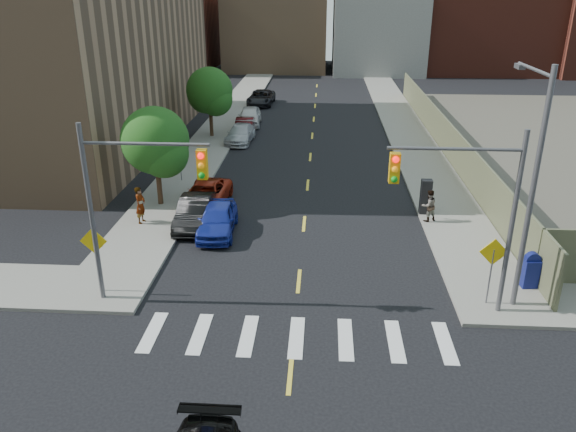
# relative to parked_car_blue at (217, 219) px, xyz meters

# --- Properties ---
(ground) EXTENTS (160.00, 160.00, 0.00)m
(ground) POSITION_rel_parked_car_blue_xyz_m (4.20, -12.59, -0.73)
(ground) COLOR black
(ground) RESTS_ON ground
(sidewalk_nw) EXTENTS (3.50, 73.00, 0.15)m
(sidewalk_nw) POSITION_rel_parked_car_blue_xyz_m (-3.55, 28.91, -0.66)
(sidewalk_nw) COLOR gray
(sidewalk_nw) RESTS_ON ground
(sidewalk_ne) EXTENTS (3.50, 73.00, 0.15)m
(sidewalk_ne) POSITION_rel_parked_car_blue_xyz_m (11.95, 28.91, -0.66)
(sidewalk_ne) COLOR gray
(sidewalk_ne) RESTS_ON ground
(fence_north) EXTENTS (0.12, 44.00, 2.50)m
(fence_north) POSITION_rel_parked_car_blue_xyz_m (13.80, 15.41, 0.52)
(fence_north) COLOR #585B40
(fence_north) RESTS_ON ground
(building_nw) EXTENTS (22.00, 30.00, 16.00)m
(building_nw) POSITION_rel_parked_car_blue_xyz_m (-17.80, 17.41, 7.27)
(building_nw) COLOR #8C6B4C
(building_nw) RESTS_ON ground
(bg_bldg_west) EXTENTS (14.00, 18.00, 12.00)m
(bg_bldg_west) POSITION_rel_parked_car_blue_xyz_m (-17.80, 57.41, 5.27)
(bg_bldg_west) COLOR #592319
(bg_bldg_west) RESTS_ON ground
(bg_bldg_midwest) EXTENTS (14.00, 16.00, 15.00)m
(bg_bldg_midwest) POSITION_rel_parked_car_blue_xyz_m (-1.80, 59.41, 6.77)
(bg_bldg_midwest) COLOR #8C6B4C
(bg_bldg_midwest) RESTS_ON ground
(bg_bldg_center) EXTENTS (12.00, 16.00, 10.00)m
(bg_bldg_center) POSITION_rel_parked_car_blue_xyz_m (12.20, 57.41, 4.27)
(bg_bldg_center) COLOR gray
(bg_bldg_center) RESTS_ON ground
(bg_bldg_east) EXTENTS (18.00, 18.00, 16.00)m
(bg_bldg_east) POSITION_rel_parked_car_blue_xyz_m (26.20, 59.41, 7.27)
(bg_bldg_east) COLOR #592319
(bg_bldg_east) RESTS_ON ground
(signal_nw) EXTENTS (4.59, 0.30, 7.00)m
(signal_nw) POSITION_rel_parked_car_blue_xyz_m (-1.78, -6.59, 3.80)
(signal_nw) COLOR #59595E
(signal_nw) RESTS_ON ground
(signal_ne) EXTENTS (4.59, 0.30, 7.00)m
(signal_ne) POSITION_rel_parked_car_blue_xyz_m (10.18, -6.59, 3.80)
(signal_ne) COLOR #59595E
(signal_ne) RESTS_ON ground
(streetlight_ne) EXTENTS (0.25, 3.70, 9.00)m
(streetlight_ne) POSITION_rel_parked_car_blue_xyz_m (12.40, -5.69, 4.49)
(streetlight_ne) COLOR #59595E
(streetlight_ne) RESTS_ON ground
(warn_sign_nw) EXTENTS (1.06, 0.06, 2.83)m
(warn_sign_nw) POSITION_rel_parked_car_blue_xyz_m (-3.60, -6.09, 1.26)
(warn_sign_nw) COLOR #59595E
(warn_sign_nw) RESTS_ON ground
(warn_sign_ne) EXTENTS (1.06, 0.06, 2.83)m
(warn_sign_ne) POSITION_rel_parked_car_blue_xyz_m (11.40, -6.09, 1.26)
(warn_sign_ne) COLOR #59595E
(warn_sign_ne) RESTS_ON ground
(warn_sign_midwest) EXTENTS (1.06, 0.06, 2.83)m
(warn_sign_midwest) POSITION_rel_parked_car_blue_xyz_m (-3.60, 7.41, 1.26)
(warn_sign_midwest) COLOR #59595E
(warn_sign_midwest) RESTS_ON ground
(tree_west_near) EXTENTS (3.66, 3.64, 5.52)m
(tree_west_near) POSITION_rel_parked_car_blue_xyz_m (-3.80, 3.45, 2.75)
(tree_west_near) COLOR #332114
(tree_west_near) RESTS_ON ground
(tree_west_far) EXTENTS (3.66, 3.64, 5.52)m
(tree_west_far) POSITION_rel_parked_car_blue_xyz_m (-3.80, 18.45, 2.75)
(tree_west_far) COLOR #332114
(tree_west_far) RESTS_ON ground
(parked_car_blue) EXTENTS (1.92, 4.37, 1.47)m
(parked_car_blue) POSITION_rel_parked_car_blue_xyz_m (0.00, 0.00, 0.00)
(parked_car_blue) COLOR #1C2C9B
(parked_car_blue) RESTS_ON ground
(parked_car_black) EXTENTS (1.63, 4.44, 1.45)m
(parked_car_black) POSITION_rel_parked_car_blue_xyz_m (-1.30, 0.90, -0.01)
(parked_car_black) COLOR black
(parked_car_black) RESTS_ON ground
(parked_car_red) EXTENTS (2.48, 4.84, 1.31)m
(parked_car_red) POSITION_rel_parked_car_blue_xyz_m (-1.30, 3.58, -0.08)
(parked_car_red) COLOR #9E240F
(parked_car_red) RESTS_ON ground
(parked_car_silver) EXTENTS (2.15, 4.70, 1.33)m
(parked_car_silver) POSITION_rel_parked_car_blue_xyz_m (-1.30, 17.07, -0.07)
(parked_car_silver) COLOR #B7B9BF
(parked_car_silver) RESTS_ON ground
(parked_car_white) EXTENTS (2.08, 4.70, 1.57)m
(parked_car_white) POSITION_rel_parked_car_blue_xyz_m (-1.30, 22.79, 0.05)
(parked_car_white) COLOR silver
(parked_car_white) RESTS_ON ground
(parked_car_maroon) EXTENTS (1.56, 4.08, 1.33)m
(parked_car_maroon) POSITION_rel_parked_car_blue_xyz_m (-1.30, 19.43, -0.07)
(parked_car_maroon) COLOR #470E10
(parked_car_maroon) RESTS_ON ground
(parked_car_grey) EXTENTS (2.61, 5.28, 1.44)m
(parked_car_grey) POSITION_rel_parked_car_blue_xyz_m (-1.27, 31.68, -0.01)
(parked_car_grey) COLOR black
(parked_car_grey) RESTS_ON ground
(mailbox) EXTENTS (0.67, 0.54, 1.50)m
(mailbox) POSITION_rel_parked_car_blue_xyz_m (13.40, -4.70, 0.15)
(mailbox) COLOR navy
(mailbox) RESTS_ON sidewalk_ne
(payphone) EXTENTS (0.55, 0.45, 1.85)m
(payphone) POSITION_rel_parked_car_blue_xyz_m (10.50, 2.90, 0.34)
(payphone) COLOR black
(payphone) RESTS_ON sidewalk_ne
(pedestrian_west) EXTENTS (0.56, 0.76, 1.90)m
(pedestrian_west) POSITION_rel_parked_car_blue_xyz_m (-4.02, 0.73, 0.37)
(pedestrian_west) COLOR gray
(pedestrian_west) RESTS_ON sidewalk_nw
(pedestrian_east) EXTENTS (0.99, 0.90, 1.66)m
(pedestrian_east) POSITION_rel_parked_car_blue_xyz_m (10.50, 1.85, 0.25)
(pedestrian_east) COLOR gray
(pedestrian_east) RESTS_ON sidewalk_ne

